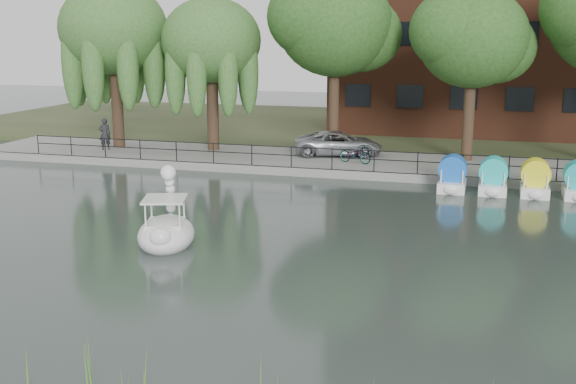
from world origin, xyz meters
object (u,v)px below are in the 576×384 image
at_px(minivan, 338,142).
at_px(bicycle, 355,153).
at_px(pedestrian, 105,132).
at_px(swan_boat, 166,228).

distance_m(minivan, bicycle, 2.31).
bearing_deg(minivan, pedestrian, 83.33).
bearing_deg(swan_boat, bicycle, 58.40).
height_order(pedestrian, swan_boat, swan_boat).
distance_m(minivan, pedestrian, 12.79).
distance_m(pedestrian, swan_boat, 17.68).
xyz_separation_m(bicycle, pedestrian, (-13.94, 0.23, 0.49)).
bearing_deg(pedestrian, bicycle, 147.84).
bearing_deg(bicycle, swan_boat, -176.12).
height_order(bicycle, swan_boat, swan_boat).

